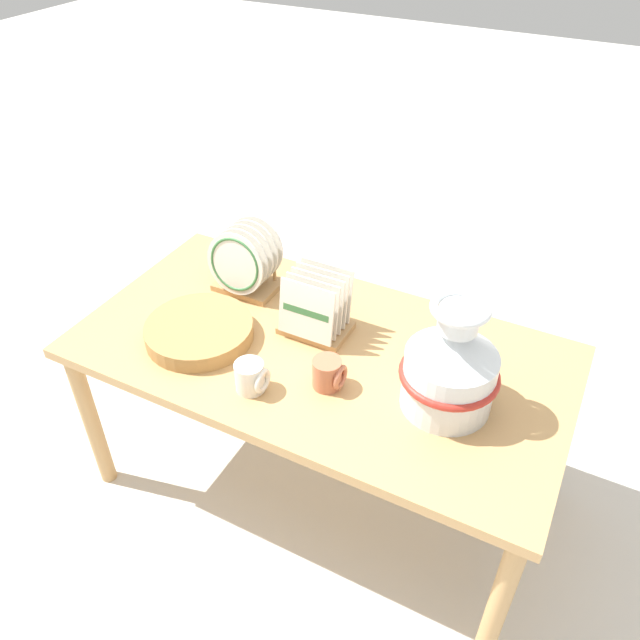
% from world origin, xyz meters
% --- Properties ---
extents(ground_plane, '(14.00, 14.00, 0.00)m').
position_xyz_m(ground_plane, '(0.00, 0.00, 0.00)').
color(ground_plane, beige).
extents(display_table, '(1.52, 0.80, 0.65)m').
position_xyz_m(display_table, '(0.00, 0.00, 0.58)').
color(display_table, tan).
rests_on(display_table, ground_plane).
extents(ceramic_vase, '(0.27, 0.27, 0.34)m').
position_xyz_m(ceramic_vase, '(0.42, -0.05, 0.79)').
color(ceramic_vase, silver).
rests_on(ceramic_vase, display_table).
extents(dish_rack_round_plates, '(0.22, 0.17, 0.24)m').
position_xyz_m(dish_rack_round_plates, '(-0.37, 0.16, 0.75)').
color(dish_rack_round_plates, tan).
rests_on(dish_rack_round_plates, display_table).
extents(dish_rack_square_plates, '(0.21, 0.16, 0.21)m').
position_xyz_m(dish_rack_square_plates, '(-0.05, 0.07, 0.73)').
color(dish_rack_square_plates, tan).
rests_on(dish_rack_square_plates, display_table).
extents(wicker_charger_stack, '(0.34, 0.34, 0.05)m').
position_xyz_m(wicker_charger_stack, '(-0.36, -0.13, 0.68)').
color(wicker_charger_stack, '#AD7F47').
rests_on(wicker_charger_stack, display_table).
extents(mug_terracotta_glaze, '(0.09, 0.09, 0.09)m').
position_xyz_m(mug_terracotta_glaze, '(0.10, -0.14, 0.69)').
color(mug_terracotta_glaze, '#B76647').
rests_on(mug_terracotta_glaze, display_table).
extents(mug_cream_glaze, '(0.09, 0.09, 0.09)m').
position_xyz_m(mug_cream_glaze, '(-0.09, -0.25, 0.69)').
color(mug_cream_glaze, silver).
rests_on(mug_cream_glaze, display_table).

